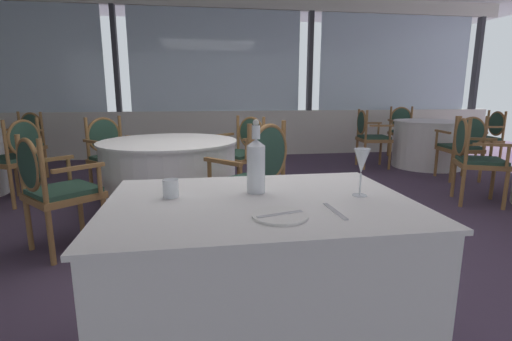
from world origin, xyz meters
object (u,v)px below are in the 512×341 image
(dining_chair_0_0, at_px, (256,174))
(dining_chair_0_2, at_px, (111,151))
(wine_glass, at_px, (362,162))
(dining_chair_1_2, at_px, (369,133))
(water_tumbler, at_px, (171,188))
(dining_chair_2_1, at_px, (16,153))
(water_bottle, at_px, (256,164))
(dining_chair_1_3, at_px, (464,143))
(dining_chair_1_1, at_px, (403,127))
(side_plate, at_px, (280,216))
(dining_chair_1_0, at_px, (487,134))
(dining_chair_3_2, at_px, (473,153))
(dining_chair_0_3, at_px, (52,185))
(dining_chair_0_1, at_px, (244,148))
(dining_chair_2_2, at_px, (25,140))

(dining_chair_0_0, bearing_deg, dining_chair_0_2, 0.00)
(wine_glass, bearing_deg, dining_chair_1_2, 63.73)
(water_tumbler, xyz_separation_m, dining_chair_2_1, (-1.81, 2.70, -0.23))
(water_bottle, bearing_deg, dining_chair_1_3, 41.13)
(water_tumbler, height_order, dining_chair_1_1, dining_chair_1_1)
(side_plate, distance_m, dining_chair_1_0, 5.97)
(dining_chair_3_2, bearing_deg, dining_chair_0_3, -145.94)
(dining_chair_1_2, bearing_deg, dining_chair_3_2, -77.06)
(dining_chair_0_0, xyz_separation_m, dining_chair_0_2, (-1.41, 1.61, -0.03))
(dining_chair_0_2, bearing_deg, side_plate, -19.01)
(dining_chair_0_0, height_order, dining_chair_1_2, dining_chair_0_0)
(dining_chair_3_2, bearing_deg, water_bottle, -119.79)
(dining_chair_0_1, relative_size, dining_chair_0_2, 1.00)
(dining_chair_0_3, bearing_deg, dining_chair_0_1, 0.00)
(water_tumbler, xyz_separation_m, dining_chair_0_2, (-0.85, 2.77, -0.24))
(dining_chair_0_2, distance_m, dining_chair_1_0, 5.70)
(side_plate, height_order, water_tumbler, water_tumbler)
(water_tumbler, bearing_deg, dining_chair_2_2, 119.43)
(dining_chair_1_3, height_order, dining_chair_2_1, dining_chair_2_1)
(water_bottle, relative_size, dining_chair_1_2, 0.35)
(dining_chair_2_2, bearing_deg, dining_chair_0_1, 91.66)
(dining_chair_1_0, distance_m, dining_chair_1_2, 1.94)
(dining_chair_0_2, distance_m, dining_chair_0_3, 1.51)
(water_tumbler, height_order, dining_chair_1_2, dining_chair_1_2)
(dining_chair_0_0, bearing_deg, water_tumbler, 113.29)
(wine_glass, xyz_separation_m, dining_chair_1_1, (3.10, 4.94, -0.35))
(dining_chair_0_2, xyz_separation_m, dining_chair_1_1, (4.77, 2.06, 0.01))
(dining_chair_1_1, bearing_deg, dining_chair_0_1, -49.56)
(dining_chair_1_1, distance_m, dining_chair_1_3, 1.94)
(dining_chair_1_3, xyz_separation_m, dining_chair_3_2, (-0.63, -0.96, 0.02))
(dining_chair_1_1, distance_m, dining_chair_2_1, 6.10)
(side_plate, relative_size, dining_chair_1_0, 0.23)
(water_tumbler, xyz_separation_m, dining_chair_1_3, (3.68, 2.91, -0.26))
(side_plate, bearing_deg, dining_chair_0_3, 130.39)
(water_bottle, height_order, dining_chair_1_1, water_bottle)
(dining_chair_0_0, distance_m, dining_chair_1_3, 3.58)
(dining_chair_1_1, bearing_deg, dining_chair_0_3, -46.92)
(dining_chair_1_1, xyz_separation_m, dining_chair_2_2, (-6.16, -0.86, -0.00))
(dining_chair_1_0, height_order, dining_chair_2_1, dining_chair_2_1)
(dining_chair_2_1, bearing_deg, dining_chair_1_3, -151.83)
(water_tumbler, height_order, dining_chair_0_2, dining_chair_0_2)
(dining_chair_0_3, bearing_deg, dining_chair_1_3, -21.64)
(side_plate, relative_size, water_bottle, 0.63)
(dining_chair_0_1, bearing_deg, dining_chair_1_1, 172.48)
(dining_chair_0_1, bearing_deg, dining_chair_3_2, 122.28)
(wine_glass, bearing_deg, dining_chair_1_1, 57.91)
(dining_chair_0_0, relative_size, dining_chair_1_2, 1.06)
(dining_chair_2_1, bearing_deg, dining_chair_3_2, -162.75)
(dining_chair_2_1, distance_m, dining_chair_2_2, 1.35)
(water_bottle, relative_size, dining_chair_1_1, 0.35)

